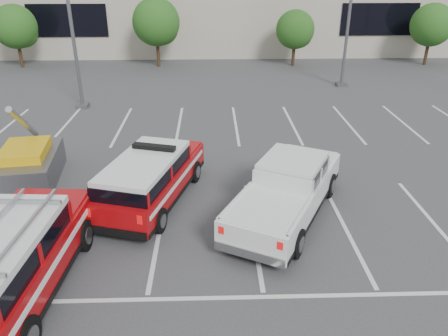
# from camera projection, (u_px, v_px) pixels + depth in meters

# --- Properties ---
(ground) EXTENTS (120.00, 120.00, 0.00)m
(ground) POSITION_uv_depth(u_px,v_px,m) (253.00, 229.00, 12.67)
(ground) COLOR #3B3B3E
(ground) RESTS_ON ground
(stall_markings) EXTENTS (23.00, 15.00, 0.01)m
(stall_markings) POSITION_uv_depth(u_px,v_px,m) (242.00, 164.00, 16.74)
(stall_markings) COLOR silver
(stall_markings) RESTS_ON ground
(tree_left) EXTENTS (3.07, 3.07, 4.42)m
(tree_left) POSITION_uv_depth(u_px,v_px,m) (17.00, 28.00, 30.99)
(tree_left) COLOR #3F2B19
(tree_left) RESTS_ON ground
(tree_mid_left) EXTENTS (3.37, 3.37, 4.85)m
(tree_mid_left) POSITION_uv_depth(u_px,v_px,m) (158.00, 24.00, 31.16)
(tree_mid_left) COLOR #3F2B19
(tree_mid_left) RESTS_ON ground
(tree_mid_right) EXTENTS (2.77, 2.77, 3.99)m
(tree_mid_right) POSITION_uv_depth(u_px,v_px,m) (296.00, 31.00, 31.67)
(tree_mid_right) COLOR #3F2B19
(tree_mid_right) RESTS_ON ground
(tree_right) EXTENTS (3.07, 3.07, 4.42)m
(tree_right) POSITION_uv_depth(u_px,v_px,m) (433.00, 26.00, 31.83)
(tree_right) COLOR #3F2B19
(tree_right) RESTS_ON ground
(light_pole_left) EXTENTS (0.90, 0.60, 10.24)m
(light_pole_left) POSITION_uv_depth(u_px,v_px,m) (68.00, 4.00, 21.08)
(light_pole_left) COLOR #59595E
(light_pole_left) RESTS_ON ground
(fire_chief_suv) EXTENTS (3.23, 5.47, 1.81)m
(fire_chief_suv) POSITION_uv_depth(u_px,v_px,m) (151.00, 181.00, 13.79)
(fire_chief_suv) COLOR #9E070B
(fire_chief_suv) RESTS_ON ground
(white_pickup) EXTENTS (4.32, 5.89, 1.73)m
(white_pickup) POSITION_uv_depth(u_px,v_px,m) (286.00, 195.00, 13.08)
(white_pickup) COLOR silver
(white_pickup) RESTS_ON ground
(ladder_suv) EXTENTS (2.48, 5.58, 2.15)m
(ladder_suv) POSITION_uv_depth(u_px,v_px,m) (10.00, 266.00, 9.78)
(ladder_suv) COLOR #9E070B
(ladder_suv) RESTS_ON ground
(utility_rig) EXTENTS (2.99, 3.70, 2.93)m
(utility_rig) POSITION_uv_depth(u_px,v_px,m) (24.00, 166.00, 15.18)
(utility_rig) COLOR #59595E
(utility_rig) RESTS_ON ground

